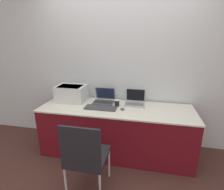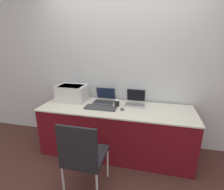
{
  "view_description": "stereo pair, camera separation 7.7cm",
  "coord_description": "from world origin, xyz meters",
  "px_view_note": "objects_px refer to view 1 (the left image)",
  "views": [
    {
      "loc": [
        0.43,
        -2.01,
        1.73
      ],
      "look_at": [
        -0.07,
        0.39,
        0.93
      ],
      "focal_mm": 28.0,
      "sensor_mm": 36.0,
      "label": 1
    },
    {
      "loc": [
        0.5,
        -1.99,
        1.73
      ],
      "look_at": [
        -0.07,
        0.39,
        0.93
      ],
      "focal_mm": 28.0,
      "sensor_mm": 36.0,
      "label": 2
    }
  ],
  "objects_px": {
    "laptop_left": "(104,99)",
    "coffee_cup": "(117,103)",
    "laptop_right": "(135,101)",
    "mouse": "(123,109)",
    "external_keyboard": "(101,108)",
    "printer": "(71,93)",
    "chair": "(85,155)"
  },
  "relations": [
    {
      "from": "laptop_left",
      "to": "mouse",
      "type": "distance_m",
      "value": 0.43
    },
    {
      "from": "printer",
      "to": "chair",
      "type": "height_order",
      "value": "printer"
    },
    {
      "from": "printer",
      "to": "laptop_left",
      "type": "height_order",
      "value": "printer"
    },
    {
      "from": "laptop_left",
      "to": "coffee_cup",
      "type": "height_order",
      "value": "laptop_left"
    },
    {
      "from": "laptop_left",
      "to": "mouse",
      "type": "bearing_deg",
      "value": -38.22
    },
    {
      "from": "laptop_left",
      "to": "chair",
      "type": "distance_m",
      "value": 1.09
    },
    {
      "from": "printer",
      "to": "laptop_left",
      "type": "bearing_deg",
      "value": 5.65
    },
    {
      "from": "printer",
      "to": "coffee_cup",
      "type": "distance_m",
      "value": 0.77
    },
    {
      "from": "laptop_right",
      "to": "coffee_cup",
      "type": "height_order",
      "value": "laptop_right"
    },
    {
      "from": "laptop_right",
      "to": "mouse",
      "type": "bearing_deg",
      "value": -119.2
    },
    {
      "from": "printer",
      "to": "coffee_cup",
      "type": "bearing_deg",
      "value": -5.6
    },
    {
      "from": "printer",
      "to": "chair",
      "type": "relative_size",
      "value": 0.49
    },
    {
      "from": "external_keyboard",
      "to": "chair",
      "type": "distance_m",
      "value": 0.81
    },
    {
      "from": "coffee_cup",
      "to": "mouse",
      "type": "distance_m",
      "value": 0.18
    },
    {
      "from": "external_keyboard",
      "to": "mouse",
      "type": "distance_m",
      "value": 0.32
    },
    {
      "from": "mouse",
      "to": "coffee_cup",
      "type": "bearing_deg",
      "value": 127.32
    },
    {
      "from": "laptop_right",
      "to": "coffee_cup",
      "type": "xyz_separation_m",
      "value": [
        -0.26,
        -0.13,
        -0.0
      ]
    },
    {
      "from": "laptop_left",
      "to": "mouse",
      "type": "relative_size",
      "value": 5.29
    },
    {
      "from": "laptop_left",
      "to": "printer",
      "type": "bearing_deg",
      "value": -174.35
    },
    {
      "from": "laptop_left",
      "to": "coffee_cup",
      "type": "xyz_separation_m",
      "value": [
        0.23,
        -0.13,
        -0.0
      ]
    },
    {
      "from": "printer",
      "to": "coffee_cup",
      "type": "height_order",
      "value": "printer"
    },
    {
      "from": "external_keyboard",
      "to": "printer",
      "type": "bearing_deg",
      "value": 157.93
    },
    {
      "from": "printer",
      "to": "chair",
      "type": "bearing_deg",
      "value": -59.73
    },
    {
      "from": "laptop_right",
      "to": "coffee_cup",
      "type": "bearing_deg",
      "value": -152.87
    },
    {
      "from": "laptop_left",
      "to": "laptop_right",
      "type": "bearing_deg",
      "value": 0.76
    },
    {
      "from": "chair",
      "to": "laptop_right",
      "type": "bearing_deg",
      "value": 67.4
    },
    {
      "from": "mouse",
      "to": "laptop_left",
      "type": "bearing_deg",
      "value": 141.78
    },
    {
      "from": "chair",
      "to": "coffee_cup",
      "type": "bearing_deg",
      "value": 79.01
    },
    {
      "from": "printer",
      "to": "mouse",
      "type": "distance_m",
      "value": 0.9
    },
    {
      "from": "printer",
      "to": "mouse",
      "type": "bearing_deg",
      "value": -13.92
    },
    {
      "from": "chair",
      "to": "laptop_left",
      "type": "bearing_deg",
      "value": 92.91
    },
    {
      "from": "laptop_left",
      "to": "coffee_cup",
      "type": "distance_m",
      "value": 0.27
    }
  ]
}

